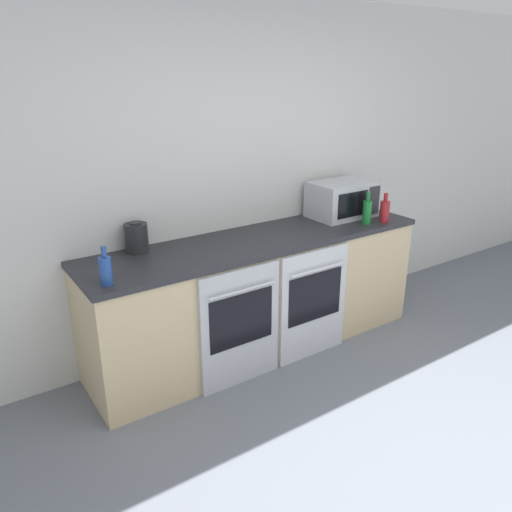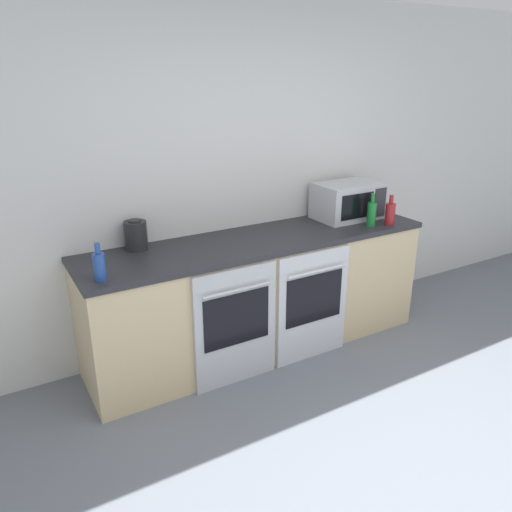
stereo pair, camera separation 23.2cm
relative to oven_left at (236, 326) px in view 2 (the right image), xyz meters
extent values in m
cube|color=silver|center=(0.39, 0.69, 0.86)|extent=(10.00, 0.06, 2.60)
cube|color=#D1B789|center=(0.39, 0.34, 0.00)|extent=(2.66, 0.64, 0.87)
cube|color=#28282D|center=(0.39, 0.34, 0.45)|extent=(2.69, 0.66, 0.04)
cube|color=#B7BABF|center=(0.00, 0.00, -0.01)|extent=(0.62, 0.03, 0.86)
cube|color=black|center=(0.00, -0.02, 0.06)|extent=(0.49, 0.01, 0.38)
cylinder|color=#B7BABF|center=(0.00, -0.04, 0.28)|extent=(0.51, 0.02, 0.02)
cube|color=silver|center=(0.65, 0.00, -0.01)|extent=(0.62, 0.03, 0.86)
cube|color=black|center=(0.65, -0.02, 0.06)|extent=(0.49, 0.01, 0.38)
cylinder|color=silver|center=(0.65, -0.04, 0.28)|extent=(0.51, 0.02, 0.02)
cube|color=#B7BABF|center=(1.29, 0.43, 0.62)|extent=(0.53, 0.36, 0.30)
cube|color=black|center=(1.24, 0.25, 0.62)|extent=(0.32, 0.01, 0.20)
cube|color=#2D2D33|center=(1.48, 0.25, 0.62)|extent=(0.12, 0.01, 0.24)
cylinder|color=maroon|center=(1.46, 0.11, 0.56)|extent=(0.08, 0.08, 0.17)
cylinder|color=maroon|center=(1.46, 0.11, 0.68)|extent=(0.03, 0.03, 0.07)
cylinder|color=#234793|center=(-0.83, 0.13, 0.56)|extent=(0.07, 0.07, 0.17)
cylinder|color=#234793|center=(-0.83, 0.13, 0.67)|extent=(0.03, 0.03, 0.07)
cylinder|color=#19722D|center=(1.31, 0.15, 0.57)|extent=(0.07, 0.07, 0.19)
cylinder|color=#19722D|center=(1.31, 0.15, 0.70)|extent=(0.03, 0.03, 0.07)
cylinder|color=#232326|center=(-0.47, 0.56, 0.57)|extent=(0.16, 0.16, 0.20)
cylinder|color=#262628|center=(-0.47, 0.56, 0.68)|extent=(0.09, 0.09, 0.01)
camera|label=1|loc=(-1.60, -2.54, 1.64)|focal=35.00mm
camera|label=2|loc=(-1.40, -2.67, 1.64)|focal=35.00mm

